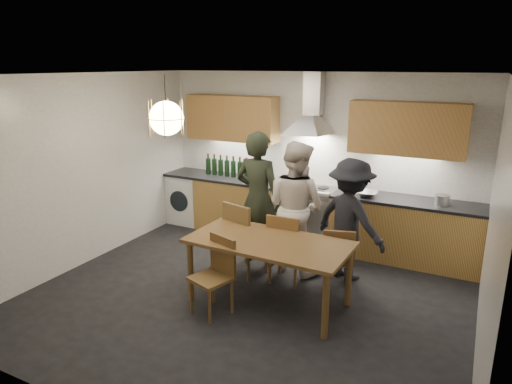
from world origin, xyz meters
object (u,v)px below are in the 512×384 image
at_px(dining_table, 269,248).
at_px(person_left, 258,199).
at_px(chair_back_left, 242,234).
at_px(wine_bottles, 230,166).
at_px(stock_pot, 442,200).
at_px(mixing_bowl, 367,194).
at_px(person_right, 350,220).
at_px(chair_front, 217,270).
at_px(person_mid, 295,207).

xyz_separation_m(dining_table, person_left, (-0.61, 0.94, 0.25)).
xyz_separation_m(chair_back_left, wine_bottles, (-1.05, 1.52, 0.50)).
bearing_deg(stock_pot, wine_bottles, 178.25).
height_order(mixing_bowl, wine_bottles, wine_bottles).
height_order(person_right, wine_bottles, person_right).
xyz_separation_m(chair_front, stock_pot, (2.07, 2.34, 0.46)).
height_order(person_left, person_mid, person_left).
relative_size(dining_table, chair_back_left, 1.86).
bearing_deg(wine_bottles, person_right, -22.45).
distance_m(chair_back_left, wine_bottles, 1.92).
height_order(chair_front, mixing_bowl, mixing_bowl).
relative_size(chair_back_left, chair_front, 1.14).
relative_size(person_right, stock_pot, 8.70).
height_order(dining_table, person_right, person_right).
distance_m(chair_back_left, person_mid, 0.80).
bearing_deg(wine_bottles, chair_back_left, -55.35).
xyz_separation_m(chair_back_left, person_mid, (0.53, 0.51, 0.31)).
xyz_separation_m(person_mid, mixing_bowl, (0.73, 0.87, 0.06)).
relative_size(dining_table, chair_front, 2.13).
distance_m(chair_back_left, chair_front, 0.94).
bearing_deg(person_mid, person_left, 22.06).
height_order(person_right, stock_pot, person_right).
bearing_deg(chair_front, stock_pot, 66.45).
height_order(chair_front, person_left, person_left).
xyz_separation_m(mixing_bowl, stock_pot, (0.99, 0.04, 0.03)).
distance_m(chair_front, mixing_bowl, 2.58).
bearing_deg(person_mid, wine_bottles, -17.17).
xyz_separation_m(person_left, mixing_bowl, (1.25, 0.93, 0.00)).
relative_size(person_left, stock_pot, 10.22).
xyz_separation_m(chair_back_left, mixing_bowl, (1.26, 1.38, 0.36)).
distance_m(chair_back_left, stock_pot, 2.69).
bearing_deg(mixing_bowl, stock_pot, 2.55).
bearing_deg(dining_table, person_right, 60.75).
bearing_deg(person_mid, stock_pot, -136.60).
bearing_deg(wine_bottles, stock_pot, -1.75).
xyz_separation_m(person_right, stock_pot, (1.00, 0.85, 0.17)).
relative_size(dining_table, person_left, 1.00).
height_order(dining_table, stock_pot, stock_pot).
xyz_separation_m(stock_pot, wine_bottles, (-3.30, 0.10, 0.11)).
height_order(person_left, mixing_bowl, person_left).
relative_size(chair_front, person_mid, 0.50).
bearing_deg(dining_table, wine_bottles, 131.52).
xyz_separation_m(dining_table, chair_front, (-0.44, -0.43, -0.18)).
bearing_deg(person_left, wine_bottles, -41.03).
bearing_deg(person_right, chair_back_left, 48.85).
bearing_deg(person_left, person_right, -170.19).
relative_size(dining_table, person_mid, 1.06).
distance_m(chair_front, person_mid, 1.52).
distance_m(person_right, stock_pot, 1.32).
xyz_separation_m(dining_table, wine_bottles, (-1.67, 2.01, 0.39)).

